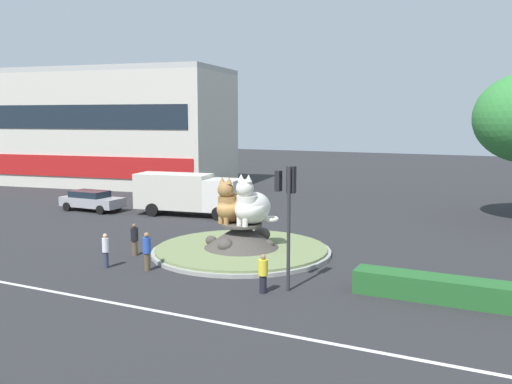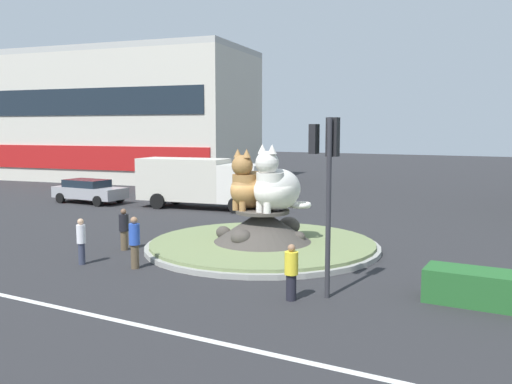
% 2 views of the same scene
% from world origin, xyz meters
% --- Properties ---
extents(ground_plane, '(160.00, 160.00, 0.00)m').
position_xyz_m(ground_plane, '(0.00, 0.00, 0.00)').
color(ground_plane, '#28282B').
extents(lane_centreline, '(112.00, 0.20, 0.01)m').
position_xyz_m(lane_centreline, '(0.00, -8.74, 0.00)').
color(lane_centreline, silver).
rests_on(lane_centreline, ground).
extents(roundabout_island, '(9.02, 9.02, 1.52)m').
position_xyz_m(roundabout_island, '(0.00, 0.01, 0.49)').
color(roundabout_island, gray).
rests_on(roundabout_island, ground).
extents(cat_statue_tabby, '(1.86, 2.42, 2.35)m').
position_xyz_m(cat_statue_tabby, '(-0.58, 0.04, 2.37)').
color(cat_statue_tabby, '#9E703D').
rests_on(cat_statue_tabby, roundabout_island).
extents(cat_statue_white, '(2.03, 2.53, 2.53)m').
position_xyz_m(cat_statue_white, '(0.54, 0.04, 2.44)').
color(cat_statue_white, silver).
rests_on(cat_statue_white, roundabout_island).
extents(traffic_light_mast, '(0.73, 0.52, 4.92)m').
position_xyz_m(traffic_light_mast, '(4.37, -4.50, 3.61)').
color(traffic_light_mast, '#2D2D33').
rests_on(traffic_light_mast, ground).
extents(shophouse_block, '(24.67, 13.67, 11.49)m').
position_xyz_m(shophouse_block, '(-25.17, 20.08, 5.74)').
color(shophouse_block, beige).
rests_on(shophouse_block, ground).
extents(clipped_hedge_strip, '(7.00, 1.20, 0.90)m').
position_xyz_m(clipped_hedge_strip, '(10.31, -3.21, 0.45)').
color(clipped_hedge_strip, '#235B28').
rests_on(clipped_hedge_strip, ground).
extents(pedestrian_white_shirt, '(0.30, 0.30, 1.59)m').
position_xyz_m(pedestrian_white_shirt, '(-4.27, -5.14, 0.85)').
color(pedestrian_white_shirt, '#33384C').
rests_on(pedestrian_white_shirt, ground).
extents(pedestrian_black_shirt, '(0.37, 0.37, 1.60)m').
position_xyz_m(pedestrian_black_shirt, '(-4.53, -2.74, 0.83)').
color(pedestrian_black_shirt, brown).
rests_on(pedestrian_black_shirt, ground).
extents(pedestrian_blue_shirt, '(0.36, 0.36, 1.74)m').
position_xyz_m(pedestrian_blue_shirt, '(-2.30, -4.69, 0.92)').
color(pedestrian_blue_shirt, brown).
rests_on(pedestrian_blue_shirt, ground).
extents(pedestrian_yellow_shirt, '(0.37, 0.37, 1.54)m').
position_xyz_m(pedestrian_yellow_shirt, '(3.68, -5.28, 0.80)').
color(pedestrian_yellow_shirt, black).
rests_on(pedestrian_yellow_shirt, ground).
extents(sedan_on_far_lane, '(4.74, 2.08, 1.46)m').
position_xyz_m(sedan_on_far_lane, '(-15.62, 6.38, 0.78)').
color(sedan_on_far_lane, '#99999E').
rests_on(sedan_on_far_lane, ground).
extents(delivery_box_truck, '(7.68, 3.36, 2.88)m').
position_xyz_m(delivery_box_truck, '(-8.31, 7.86, 1.60)').
color(delivery_box_truck, silver).
rests_on(delivery_box_truck, ground).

